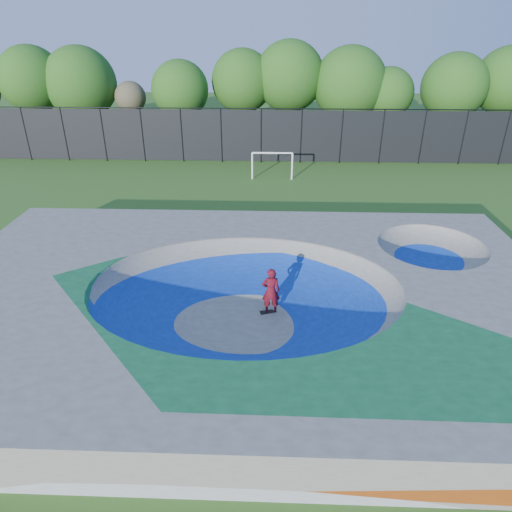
{
  "coord_description": "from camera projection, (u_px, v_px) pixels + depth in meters",
  "views": [
    {
      "loc": [
        0.88,
        -13.6,
        9.64
      ],
      "look_at": [
        0.27,
        3.0,
        1.1
      ],
      "focal_mm": 32.0,
      "sensor_mm": 36.0,
      "label": 1
    }
  ],
  "objects": [
    {
      "name": "skater",
      "position": [
        271.0,
        291.0,
        16.58
      ],
      "size": [
        0.72,
        0.51,
        1.85
      ],
      "primitive_type": "imported",
      "rotation": [
        0.0,
        0.0,
        3.25
      ],
      "color": "#AE0D20",
      "rests_on": "ground"
    },
    {
      "name": "ground",
      "position": [
        246.0,
        321.0,
        16.52
      ],
      "size": [
        120.0,
        120.0,
        0.0
      ],
      "primitive_type": "plane",
      "color": "#325E1A",
      "rests_on": "ground"
    },
    {
      "name": "fence",
      "position": [
        261.0,
        135.0,
        34.23
      ],
      "size": [
        48.09,
        0.09,
        4.04
      ],
      "color": "black",
      "rests_on": "ground"
    },
    {
      "name": "treeline",
      "position": [
        284.0,
        84.0,
        37.48
      ],
      "size": [
        53.65,
        7.48,
        8.51
      ],
      "color": "#4E3C27",
      "rests_on": "ground"
    },
    {
      "name": "skate_deck",
      "position": [
        245.0,
        303.0,
        16.18
      ],
      "size": [
        22.0,
        14.0,
        1.5
      ],
      "primitive_type": "cube",
      "color": "gray",
      "rests_on": "ground"
    },
    {
      "name": "skateboard",
      "position": [
        270.0,
        312.0,
        16.99
      ],
      "size": [
        0.81,
        0.41,
        0.05
      ],
      "primitive_type": "cube",
      "rotation": [
        0.0,
        0.0,
        0.26
      ],
      "color": "black",
      "rests_on": "ground"
    },
    {
      "name": "soccer_goal",
      "position": [
        272.0,
        161.0,
        30.83
      ],
      "size": [
        2.83,
        0.12,
        1.87
      ],
      "color": "white",
      "rests_on": "ground"
    }
  ]
}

